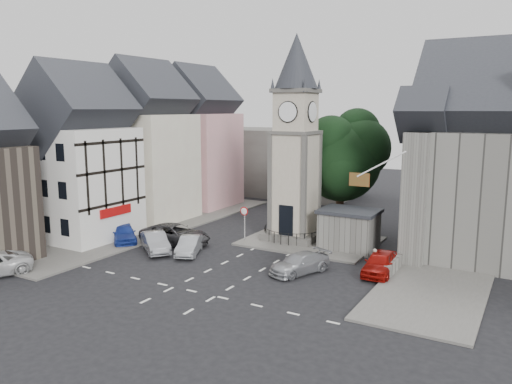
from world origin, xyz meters
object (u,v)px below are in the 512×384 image
Objects in this scene: stone_shelter at (349,229)px; pedestrian at (374,260)px; car_west_blue at (124,233)px; clock_tower at (295,140)px; car_east_red at (380,263)px.

pedestrian is at bearing -51.96° from stone_shelter.
stone_shelter is at bearing -26.15° from car_west_blue.
car_west_blue is at bearing -147.17° from clock_tower.
car_east_red is at bearing -30.42° from clock_tower.
stone_shelter is 5.25m from pedestrian.
stone_shelter reaches higher than car_west_blue.
car_east_red is 2.85× the size of pedestrian.
clock_tower reaches higher than pedestrian.
pedestrian is (8.00, -4.58, -7.36)m from clock_tower.
stone_shelter is at bearing -5.84° from clock_tower.
pedestrian is (3.20, -4.09, -0.79)m from stone_shelter.
car_east_red is at bearing -42.26° from car_west_blue.
clock_tower is at bearing 146.59° from car_east_red.
stone_shelter reaches higher than pedestrian.
clock_tower is at bearing -16.35° from car_west_blue.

